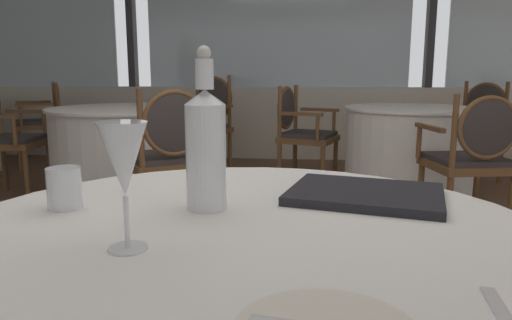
% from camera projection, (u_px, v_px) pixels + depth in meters
% --- Properties ---
extents(window_wall_far, '(10.92, 0.14, 2.61)m').
position_uv_depth(window_wall_far, '(277.00, 70.00, 5.56)').
color(window_wall_far, silver).
rests_on(window_wall_far, ground_plane).
extents(water_bottle, '(0.08, 0.08, 0.33)m').
position_uv_depth(water_bottle, '(206.00, 146.00, 0.97)').
color(water_bottle, white).
rests_on(water_bottle, foreground_table).
extents(wine_glass, '(0.08, 0.08, 0.21)m').
position_uv_depth(wine_glass, '(125.00, 162.00, 0.74)').
color(wine_glass, white).
rests_on(wine_glass, foreground_table).
extents(water_tumbler, '(0.07, 0.07, 0.09)m').
position_uv_depth(water_tumbler, '(64.00, 188.00, 0.99)').
color(water_tumbler, white).
rests_on(water_tumbler, foreground_table).
extents(menu_book, '(0.39, 0.33, 0.02)m').
position_uv_depth(menu_book, '(366.00, 194.00, 1.08)').
color(menu_book, black).
rests_on(menu_book, foreground_table).
extents(background_table_1, '(1.25, 1.25, 0.74)m').
position_uv_depth(background_table_1, '(129.00, 153.00, 3.90)').
color(background_table_1, white).
rests_on(background_table_1, ground_plane).
extents(dining_chair_1_0, '(0.65, 0.64, 0.93)m').
position_uv_depth(dining_chair_1_0, '(169.00, 149.00, 2.96)').
color(dining_chair_1_0, brown).
rests_on(dining_chair_1_0, ground_plane).
extents(dining_chair_1_1, '(0.64, 0.62, 0.99)m').
position_uv_depth(dining_chair_1_1, '(207.00, 117.00, 4.75)').
color(dining_chair_1_1, brown).
rests_on(dining_chair_1_1, ground_plane).
extents(dining_chair_1_2, '(0.50, 0.56, 0.97)m').
position_uv_depth(dining_chair_1_2, '(0.00, 129.00, 3.89)').
color(dining_chair_1_2, brown).
rests_on(dining_chair_1_2, ground_plane).
extents(background_table_2, '(1.08, 1.08, 0.74)m').
position_uv_depth(background_table_2, '(410.00, 152.00, 3.94)').
color(background_table_2, white).
rests_on(background_table_2, ground_plane).
extents(dining_chair_2_0, '(0.65, 0.66, 0.94)m').
position_uv_depth(dining_chair_2_0, '(476.00, 124.00, 4.45)').
color(dining_chair_2_0, brown).
rests_on(dining_chair_2_0, ground_plane).
extents(dining_chair_2_1, '(0.59, 0.63, 0.90)m').
position_uv_depth(dining_chair_2_1, '(300.00, 127.00, 4.31)').
color(dining_chair_2_1, brown).
rests_on(dining_chair_2_1, ground_plane).
extents(dining_chair_2_2, '(0.59, 0.54, 0.90)m').
position_uv_depth(dining_chair_2_2, '(474.00, 152.00, 2.97)').
color(dining_chair_2_2, brown).
rests_on(dining_chair_2_2, ground_plane).
extents(dining_chair_3_1, '(0.63, 0.65, 0.91)m').
position_uv_depth(dining_chair_3_1, '(45.00, 116.00, 5.26)').
color(dining_chair_3_1, brown).
rests_on(dining_chair_3_1, ground_plane).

